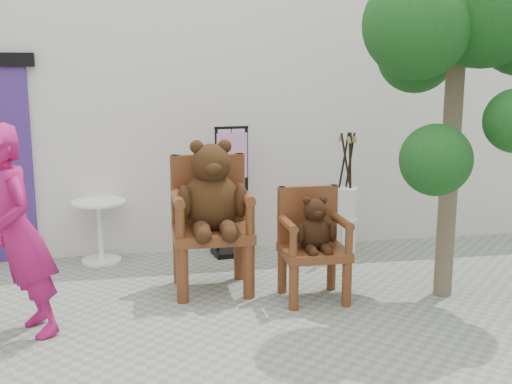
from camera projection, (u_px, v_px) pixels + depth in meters
ground_plane at (298, 335)px, 4.86m from camera, size 60.00×60.00×0.00m
back_wall at (236, 123)px, 7.58m from camera, size 9.00×1.00×3.00m
chair_big at (211, 204)px, 5.77m from camera, size 0.75×0.78×1.48m
chair_small at (313, 235)px, 5.59m from camera, size 0.60×0.55×1.05m
person at (19, 233)px, 4.69m from camera, size 0.66×0.74×1.71m
cafe_table at (100, 224)px, 6.73m from camera, size 0.60×0.60×0.70m
display_stand at (232, 206)px, 6.99m from camera, size 0.49×0.41×1.51m
stool_bucket at (345, 202)px, 6.92m from camera, size 0.32×0.32×1.46m
tree at (468, 25)px, 5.23m from camera, size 1.93×1.82×3.28m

